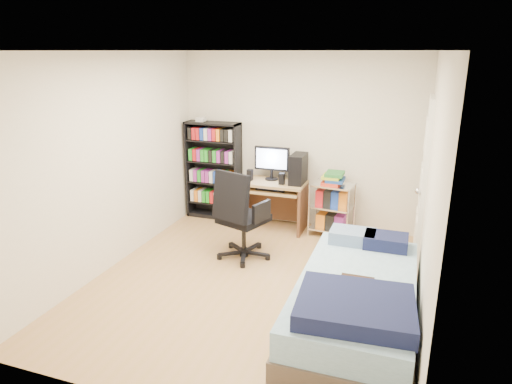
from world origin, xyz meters
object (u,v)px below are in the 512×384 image
at_px(computer_desk, 280,186).
at_px(office_chair, 241,231).
at_px(bed, 356,300).
at_px(media_shelf, 214,169).

height_order(computer_desk, office_chair, computer_desk).
xyz_separation_m(office_chair, bed, (1.55, -1.05, -0.09)).
bearing_deg(computer_desk, office_chair, -98.01).
bearing_deg(computer_desk, bed, -57.80).
distance_m(media_shelf, office_chair, 1.62).
bearing_deg(media_shelf, computer_desk, -6.21).
height_order(media_shelf, office_chair, media_shelf).
relative_size(office_chair, bed, 0.53).
bearing_deg(office_chair, media_shelf, 144.88).
relative_size(media_shelf, bed, 0.72).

